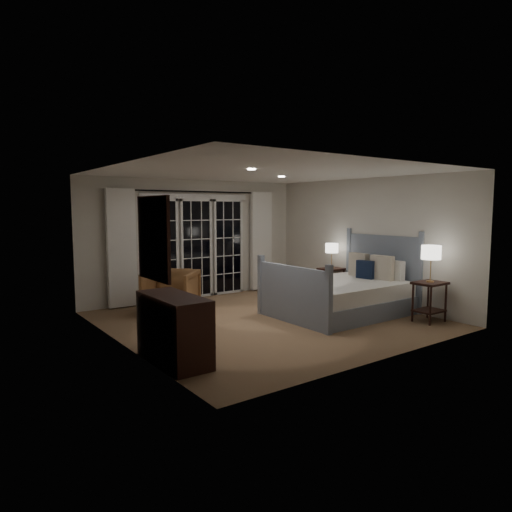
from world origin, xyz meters
TOP-DOWN VIEW (x-y plane):
  - floor at (0.00, 0.00)m, footprint 5.00×5.00m
  - ceiling at (0.00, 0.00)m, footprint 5.00×5.00m
  - wall_left at (-2.50, 0.00)m, footprint 0.02×5.00m
  - wall_right at (2.50, 0.00)m, footprint 0.02×5.00m
  - wall_back at (0.00, 2.50)m, footprint 5.00×0.02m
  - wall_front at (0.00, -2.50)m, footprint 5.00×0.02m
  - french_doors at (0.00, 2.46)m, footprint 2.50×0.04m
  - curtain_rod at (0.00, 2.40)m, footprint 3.50×0.03m
  - curtain_left at (-1.65, 2.38)m, footprint 0.55×0.10m
  - curtain_right at (1.65, 2.38)m, footprint 0.55×0.10m
  - downlight_a at (0.80, 0.60)m, footprint 0.12×0.12m
  - downlight_b at (-0.60, -0.40)m, footprint 0.12×0.12m
  - bed at (1.41, -0.42)m, footprint 2.37×1.71m
  - nightstand_left at (2.14, -1.70)m, footprint 0.52×0.42m
  - nightstand_right at (2.24, 0.68)m, footprint 0.50×0.40m
  - lamp_left at (2.14, -1.70)m, footprint 0.32×0.32m
  - lamp_right at (2.24, 0.68)m, footprint 0.27×0.27m
  - armchair at (-1.15, 1.32)m, footprint 1.23×1.23m
  - dresser at (-2.23, -1.03)m, footprint 0.50×1.18m
  - mirror at (-2.47, -1.03)m, footprint 0.05×0.85m

SIDE VIEW (x-z plane):
  - floor at x=0.00m, z-range 0.00..0.00m
  - bed at x=1.41m, z-range -0.35..1.04m
  - armchair at x=-1.15m, z-range 0.00..0.80m
  - dresser at x=-2.23m, z-range 0.00..0.84m
  - nightstand_right at x=2.24m, z-range 0.10..0.75m
  - nightstand_left at x=2.14m, z-range 0.11..0.79m
  - lamp_right at x=2.24m, z-range 0.80..1.33m
  - french_doors at x=0.00m, z-range -0.01..2.19m
  - curtain_left at x=-1.65m, z-range 0.02..2.27m
  - curtain_right at x=1.65m, z-range 0.02..2.27m
  - lamp_left at x=2.14m, z-range 0.86..1.47m
  - wall_left at x=-2.50m, z-range 0.00..2.50m
  - wall_right at x=2.50m, z-range 0.00..2.50m
  - wall_back at x=0.00m, z-range 0.00..2.50m
  - wall_front at x=0.00m, z-range 0.00..2.50m
  - mirror at x=-2.47m, z-range 1.05..2.05m
  - curtain_rod at x=0.00m, z-range 2.23..2.27m
  - downlight_a at x=0.80m, z-range 2.48..2.50m
  - downlight_b at x=-0.60m, z-range 2.48..2.50m
  - ceiling at x=0.00m, z-range 2.50..2.50m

